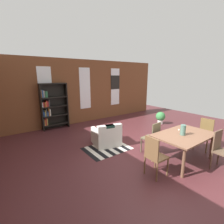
# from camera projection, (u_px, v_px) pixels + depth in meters

# --- Properties ---
(ground_plane) EXTENTS (11.86, 11.86, 0.00)m
(ground_plane) POSITION_uv_depth(u_px,v_px,m) (163.00, 158.00, 4.50)
(ground_plane) COLOR #4F2427
(back_wall_brick) EXTENTS (8.73, 0.12, 2.96)m
(back_wall_brick) POSITION_uv_depth(u_px,v_px,m) (84.00, 91.00, 7.80)
(back_wall_brick) COLOR brown
(back_wall_brick) RESTS_ON ground
(window_pane_0) EXTENTS (0.55, 0.02, 1.92)m
(window_pane_0) POSITION_uv_depth(u_px,v_px,m) (46.00, 91.00, 6.67)
(window_pane_0) COLOR white
(window_pane_1) EXTENTS (0.55, 0.02, 1.92)m
(window_pane_1) POSITION_uv_depth(u_px,v_px,m) (85.00, 88.00, 7.71)
(window_pane_1) COLOR white
(window_pane_2) EXTENTS (0.55, 0.02, 1.92)m
(window_pane_2) POSITION_uv_depth(u_px,v_px,m) (115.00, 87.00, 8.75)
(window_pane_2) COLOR white
(dining_table) EXTENTS (1.60, 1.05, 0.75)m
(dining_table) POSITION_uv_depth(u_px,v_px,m) (184.00, 137.00, 4.25)
(dining_table) COLOR brown
(dining_table) RESTS_ON ground
(vase_on_table) EXTENTS (0.13, 0.13, 0.27)m
(vase_on_table) POSITION_uv_depth(u_px,v_px,m) (183.00, 130.00, 4.15)
(vase_on_table) COLOR #4C7266
(vase_on_table) RESTS_ON dining_table
(tealight_candle_0) EXTENTS (0.04, 0.04, 0.03)m
(tealight_candle_0) POSITION_uv_depth(u_px,v_px,m) (179.00, 130.00, 4.52)
(tealight_candle_0) COLOR silver
(tealight_candle_0) RESTS_ON dining_table
(dining_chair_head_left) EXTENTS (0.41, 0.41, 0.95)m
(dining_chair_head_left) POSITION_uv_depth(u_px,v_px,m) (155.00, 155.00, 3.61)
(dining_chair_head_left) COLOR brown
(dining_chair_head_left) RESTS_ON ground
(dining_chair_near_right) EXTENTS (0.42, 0.42, 0.95)m
(dining_chair_near_right) POSITION_uv_depth(u_px,v_px,m) (221.00, 149.00, 3.91)
(dining_chair_near_right) COLOR brown
(dining_chair_near_right) RESTS_ON ground
(dining_chair_head_right) EXTENTS (0.43, 0.43, 0.95)m
(dining_chair_head_right) POSITION_uv_depth(u_px,v_px,m) (205.00, 133.00, 4.97)
(dining_chair_head_right) COLOR brown
(dining_chair_head_right) RESTS_ON ground
(dining_chair_far_left) EXTENTS (0.44, 0.44, 0.95)m
(dining_chair_far_left) POSITION_uv_depth(u_px,v_px,m) (152.00, 137.00, 4.67)
(dining_chair_far_left) COLOR brown
(dining_chair_far_left) RESTS_ON ground
(bookshelf_tall) EXTENTS (1.10, 0.29, 1.93)m
(bookshelf_tall) POSITION_uv_depth(u_px,v_px,m) (52.00, 106.00, 6.78)
(bookshelf_tall) COLOR black
(bookshelf_tall) RESTS_ON ground
(armchair_white) EXTENTS (0.95, 0.95, 0.75)m
(armchair_white) POSITION_uv_depth(u_px,v_px,m) (106.00, 136.00, 5.34)
(armchair_white) COLOR silver
(armchair_white) RESTS_ON ground
(potted_plant_by_shelf) EXTENTS (0.43, 0.43, 0.58)m
(potted_plant_by_shelf) POSITION_uv_depth(u_px,v_px,m) (161.00, 117.00, 7.60)
(potted_plant_by_shelf) COLOR silver
(potted_plant_by_shelf) RESTS_ON ground
(striped_rug) EXTENTS (1.37, 1.01, 0.01)m
(striped_rug) POSITION_uv_depth(u_px,v_px,m) (107.00, 148.00, 5.09)
(striped_rug) COLOR black
(striped_rug) RESTS_ON ground
(framed_picture) EXTENTS (0.56, 0.03, 0.72)m
(framed_picture) POSITION_uv_depth(u_px,v_px,m) (115.00, 82.00, 8.69)
(framed_picture) COLOR black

